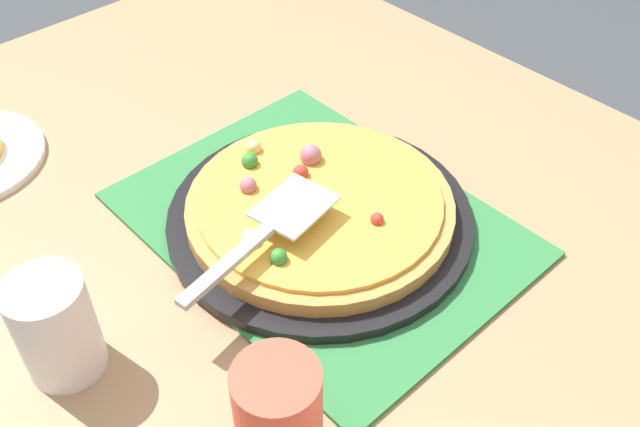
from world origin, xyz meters
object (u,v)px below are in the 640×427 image
(cup_far, at_px, (56,327))
(cup_corner, at_px, (278,415))
(pizza_server, at_px, (268,229))
(pizza_pan, at_px, (320,218))
(pizza, at_px, (318,205))

(cup_far, distance_m, cup_corner, 0.25)
(cup_far, height_order, pizza_server, cup_far)
(cup_corner, bearing_deg, pizza_pan, -49.87)
(cup_far, bearing_deg, pizza, -94.22)
(cup_corner, xyz_separation_m, pizza_server, (0.18, -0.14, 0.01))
(pizza, xyz_separation_m, cup_far, (0.02, 0.33, 0.03))
(pizza_pan, height_order, cup_far, cup_far)
(pizza_pan, bearing_deg, cup_corner, 130.13)
(cup_far, relative_size, pizza_server, 0.51)
(pizza, bearing_deg, pizza_server, 101.42)
(cup_far, xyz_separation_m, pizza_server, (-0.04, -0.24, 0.01))
(pizza, height_order, pizza_server, pizza_server)
(pizza, bearing_deg, pizza_pan, -149.27)
(cup_corner, bearing_deg, cup_far, 23.59)
(pizza, height_order, cup_corner, cup_corner)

